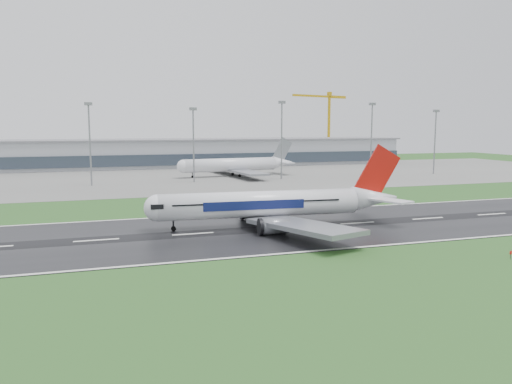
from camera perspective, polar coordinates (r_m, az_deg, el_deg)
name	(u,v)px	position (r m, az deg, el deg)	size (l,w,h in m)	color
ground	(357,223)	(123.67, 11.41, -3.51)	(520.00, 520.00, 0.00)	#224E1C
runway	(357,223)	(123.66, 11.41, -3.48)	(400.00, 45.00, 0.10)	black
apron	(227,175)	(239.53, -3.29, 1.93)	(400.00, 130.00, 0.08)	slate
terminal	(201,153)	(297.29, -6.21, 4.43)	(240.00, 36.00, 15.00)	#979AA2
main_airliner	(278,188)	(116.54, 2.50, 0.49)	(60.93, 58.03, 17.99)	white
parked_airliner	(235,158)	(233.87, -2.40, 3.91)	(58.39, 54.37, 17.12)	silver
tower_crane	(329,127)	(340.17, 8.26, 7.33)	(46.01, 2.51, 45.33)	#C08F0E
floodmast_1	(90,146)	(205.99, -18.30, 4.98)	(0.64, 0.64, 31.10)	gray
floodmast_2	(194,147)	(209.65, -7.09, 5.13)	(0.64, 0.64, 29.56)	gray
floodmast_3	(282,142)	(220.12, 2.92, 5.71)	(0.64, 0.64, 32.79)	gray
floodmast_4	(371,141)	(239.38, 12.94, 5.65)	(0.64, 0.64, 32.62)	gray
floodmast_5	(435,143)	(258.93, 19.61, 5.22)	(0.64, 0.64, 29.80)	gray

